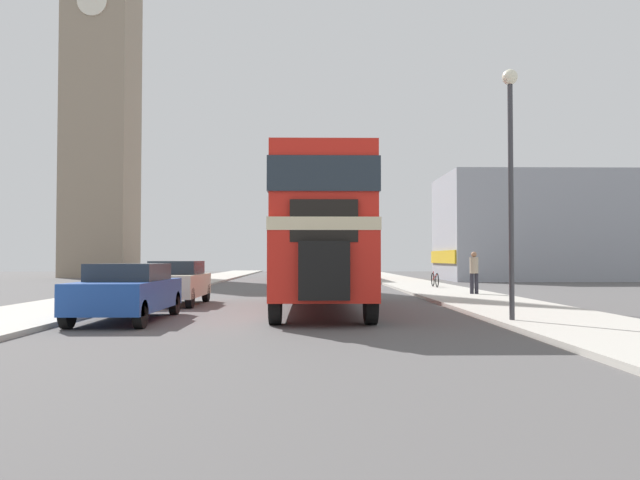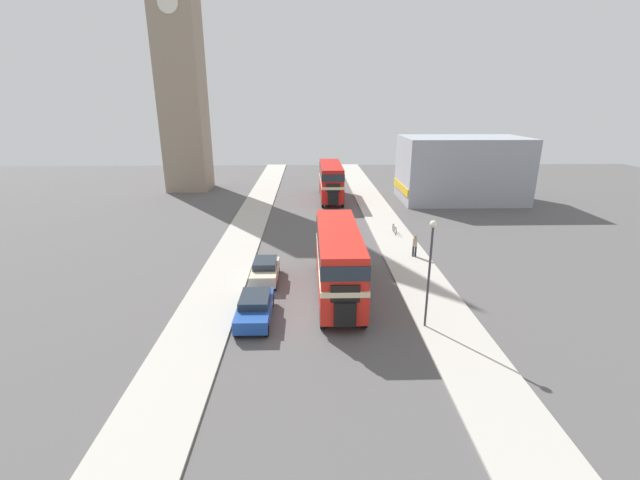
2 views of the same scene
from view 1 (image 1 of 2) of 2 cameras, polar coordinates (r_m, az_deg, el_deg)
The scene contains 12 objects.
ground_plane at distance 15.66m, azimuth -3.52°, elevation -7.35°, with size 120.00×120.00×0.00m, color #565454.
sidewalk_right at distance 16.78m, azimuth 20.35°, elevation -6.67°, with size 3.50×120.00×0.12m.
sidewalk_left at distance 17.32m, azimuth -26.59°, elevation -6.43°, with size 3.50×120.00×0.12m.
double_decker_bus at distance 18.77m, azimuth 0.00°, elevation 1.32°, with size 2.53×10.41×4.23m.
bus_distant at distance 45.97m, azimuth 0.56°, elevation -0.42°, with size 2.56×10.59×4.33m.
car_parked_near at distance 16.20m, azimuth -17.19°, elevation -4.46°, with size 1.79×4.36×1.42m.
car_parked_mid at distance 21.44m, azimuth -13.00°, elevation -3.77°, with size 1.70×3.92×1.46m.
pedestrian_walking at distance 25.99m, azimuth 13.90°, elevation -2.68°, with size 0.34×0.34×1.70m.
bicycle_on_pavement at distance 31.91m, azimuth 10.46°, elevation -3.59°, with size 0.05×1.76×0.78m.
street_lamp at distance 15.35m, azimuth 17.03°, elevation 7.42°, with size 0.36×0.36×5.86m.
church_tower at distance 59.07m, azimuth -19.25°, elevation 17.32°, with size 5.60×5.60×40.56m.
shop_building_block at distance 48.03m, azimuth 19.54°, elevation 1.06°, with size 14.37×8.36×7.59m.
Camera 1 is at (0.69, -15.57, 1.54)m, focal length 35.00 mm.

